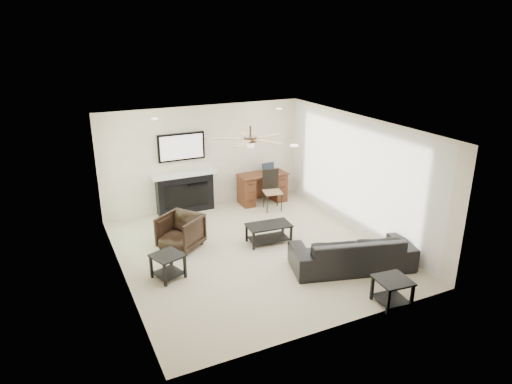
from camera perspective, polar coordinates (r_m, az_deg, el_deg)
room_shell at (r=8.67m, az=0.50°, el=3.06°), size 5.50×5.54×2.52m
sofa at (r=8.60m, az=11.93°, el=-7.30°), size 2.37×1.44×0.65m
armchair at (r=9.27m, az=-9.41°, el=-4.92°), size 1.06×1.05×0.70m
coffee_table at (r=9.43m, az=1.60°, el=-5.20°), size 0.94×0.57×0.40m
end_table_near at (r=7.74m, az=16.62°, el=-11.85°), size 0.57×0.57×0.45m
end_table_left at (r=8.29m, az=-10.94°, el=-9.09°), size 0.64×0.64×0.45m
fireplace_unit at (r=10.86m, az=-8.96°, el=2.26°), size 1.52×0.34×1.91m
desk at (r=11.52m, az=0.80°, el=0.51°), size 1.22×0.56×0.76m
desk_chair at (r=11.03m, az=2.07°, el=0.18°), size 0.50×0.52×0.97m
laptop at (r=11.44m, az=1.76°, el=2.96°), size 0.33×0.24×0.23m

